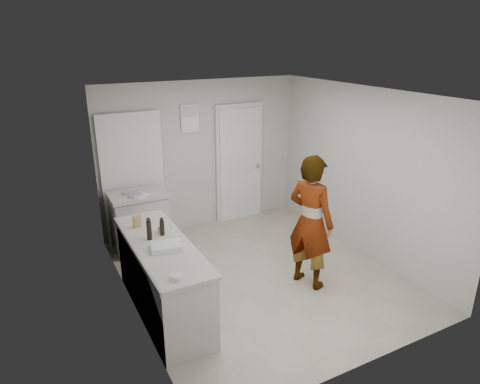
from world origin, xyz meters
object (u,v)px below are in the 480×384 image
oil_cruet_a (162,227)px  baking_dish (166,247)px  person (311,222)px  oil_cruet_b (149,229)px  cake_mix_box (137,221)px  spice_jar (160,229)px  egg_bowl (176,277)px

oil_cruet_a → baking_dish: (-0.07, -0.36, -0.08)m
person → oil_cruet_b: 2.05m
oil_cruet_a → oil_cruet_b: (-0.17, -0.04, 0.02)m
person → baking_dish: size_ratio=4.69×
person → oil_cruet_a: size_ratio=7.97×
oil_cruet_a → oil_cruet_b: oil_cruet_b is taller
cake_mix_box → baking_dish: (0.13, -0.72, -0.05)m
oil_cruet_b → oil_cruet_a: bearing=14.8°
oil_cruet_a → spice_jar: bearing=95.1°
spice_jar → baking_dish: bearing=-98.4°
oil_cruet_b → cake_mix_box: bearing=95.6°
oil_cruet_b → egg_bowl: (-0.02, -0.96, -0.11)m
oil_cruet_a → person: bearing=-14.3°
cake_mix_box → oil_cruet_a: oil_cruet_a is taller
cake_mix_box → oil_cruet_b: bearing=-100.4°
oil_cruet_a → cake_mix_box: bearing=120.4°
oil_cruet_a → egg_bowl: size_ratio=1.90×
cake_mix_box → oil_cruet_a: size_ratio=0.70×
baking_dish → spice_jar: bearing=81.6°
person → egg_bowl: 2.09m
spice_jar → egg_bowl: bearing=-99.2°
person → baking_dish: 1.91m
person → cake_mix_box: bearing=48.3°
spice_jar → baking_dish: (-0.07, -0.45, -0.01)m
person → spice_jar: size_ratio=22.77×
cake_mix_box → egg_bowl: cake_mix_box is taller
spice_jar → oil_cruet_a: size_ratio=0.35×
person → oil_cruet_b: bearing=58.4°
baking_dish → egg_bowl: size_ratio=3.23×
spice_jar → egg_bowl: 1.11m
cake_mix_box → egg_bowl: 1.36m
person → cake_mix_box: person is taller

